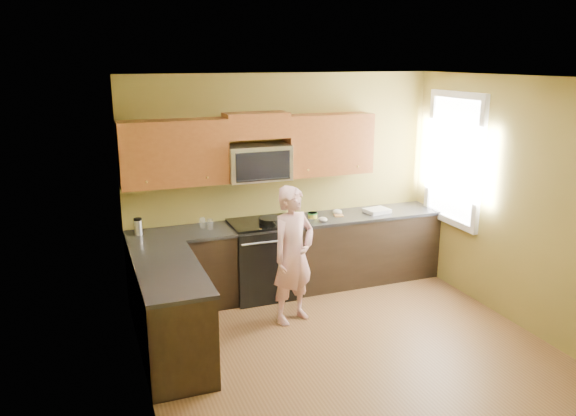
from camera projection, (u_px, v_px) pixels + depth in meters
name	position (u px, v px, depth m)	size (l,w,h in m)	color
floor	(352.00, 352.00, 5.65)	(4.00, 4.00, 0.00)	brown
ceiling	(361.00, 78.00, 4.95)	(4.00, 4.00, 0.00)	white
wall_back	(283.00, 182.00, 7.11)	(4.00, 4.00, 0.00)	olive
wall_front	(504.00, 310.00, 3.49)	(4.00, 4.00, 0.00)	olive
wall_left	(139.00, 249.00, 4.62)	(4.00, 4.00, 0.00)	olive
wall_right	(523.00, 205.00, 5.98)	(4.00, 4.00, 0.00)	olive
cabinet_back_run	(292.00, 257.00, 7.07)	(4.00, 0.60, 0.88)	black
cabinet_left_run	(170.00, 314.00, 5.50)	(0.60, 1.60, 0.88)	black
countertop_back	(292.00, 222.00, 6.94)	(4.00, 0.62, 0.04)	black
countertop_left	(169.00, 270.00, 5.38)	(0.62, 1.60, 0.04)	black
stove	(262.00, 259.00, 6.90)	(0.76, 0.65, 0.95)	black
microwave	(258.00, 180.00, 6.76)	(0.76, 0.40, 0.42)	silver
upper_cab_left	(175.00, 185.00, 6.46)	(1.22, 0.33, 0.75)	brown
upper_cab_right	(328.00, 174.00, 7.11)	(1.12, 0.33, 0.75)	brown
upper_cab_over_mw	(256.00, 125.00, 6.63)	(0.76, 0.33, 0.30)	brown
window	(454.00, 159.00, 6.98)	(0.06, 1.06, 1.66)	white
woman	(293.00, 255.00, 6.15)	(0.57, 0.37, 1.55)	#D76B73
frying_pan	(271.00, 223.00, 6.75)	(0.29, 0.50, 0.06)	black
butter_tub	(313.00, 218.00, 7.06)	(0.12, 0.12, 0.09)	yellow
toast_slice	(339.00, 215.00, 7.14)	(0.11, 0.11, 0.01)	#B27F47
napkin_a	(323.00, 219.00, 6.88)	(0.11, 0.12, 0.06)	silver
napkin_b	(337.00, 212.00, 7.21)	(0.12, 0.13, 0.07)	silver
dish_towel	(377.00, 211.00, 7.30)	(0.30, 0.24, 0.05)	silver
travel_mug	(139.00, 235.00, 6.38)	(0.09, 0.09, 0.20)	silver
glass_a	(202.00, 223.00, 6.64)	(0.07, 0.07, 0.12)	silver
glass_b	(210.00, 224.00, 6.58)	(0.07, 0.07, 0.12)	silver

